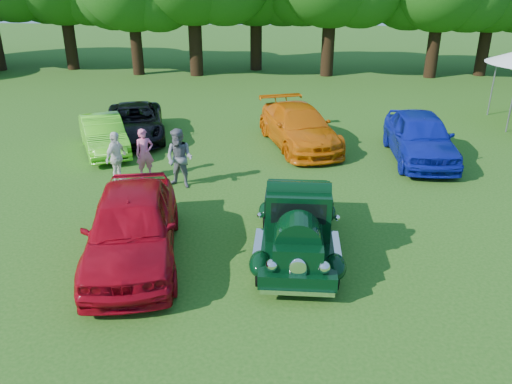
# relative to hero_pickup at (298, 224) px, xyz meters

# --- Properties ---
(ground) EXTENTS (120.00, 120.00, 0.00)m
(ground) POSITION_rel_hero_pickup_xyz_m (-1.81, -0.23, -0.75)
(ground) COLOR #1F5112
(ground) RESTS_ON ground
(hero_pickup) EXTENTS (2.05, 4.41, 1.72)m
(hero_pickup) POSITION_rel_hero_pickup_xyz_m (0.00, 0.00, 0.00)
(hero_pickup) COLOR black
(hero_pickup) RESTS_ON ground
(red_convertible) EXTENTS (3.03, 5.33, 1.71)m
(red_convertible) POSITION_rel_hero_pickup_xyz_m (-3.79, -0.61, 0.11)
(red_convertible) COLOR #9D0614
(red_convertible) RESTS_ON ground
(back_car_lime) EXTENTS (3.11, 4.23, 1.33)m
(back_car_lime) POSITION_rel_hero_pickup_xyz_m (-7.22, 6.93, -0.08)
(back_car_lime) COLOR #50D21C
(back_car_lime) RESTS_ON ground
(back_car_black) EXTENTS (3.53, 5.27, 1.34)m
(back_car_black) POSITION_rel_hero_pickup_xyz_m (-6.54, 8.69, -0.07)
(back_car_black) COLOR black
(back_car_black) RESTS_ON ground
(back_car_orange) EXTENTS (3.73, 5.69, 1.53)m
(back_car_orange) POSITION_rel_hero_pickup_xyz_m (0.07, 8.17, 0.02)
(back_car_orange) COLOR #D66107
(back_car_orange) RESTS_ON ground
(back_car_blue) EXTENTS (2.03, 4.98, 1.69)m
(back_car_blue) POSITION_rel_hero_pickup_xyz_m (4.38, 6.96, 0.10)
(back_car_blue) COLOR #0E199D
(back_car_blue) RESTS_ON ground
(spectator_pink) EXTENTS (0.70, 0.62, 1.62)m
(spectator_pink) POSITION_rel_hero_pickup_xyz_m (-4.95, 4.53, 0.06)
(spectator_pink) COLOR #E65E8E
(spectator_pink) RESTS_ON ground
(spectator_grey) EXTENTS (1.07, 0.94, 1.87)m
(spectator_grey) POSITION_rel_hero_pickup_xyz_m (-3.63, 3.76, 0.19)
(spectator_grey) COLOR slate
(spectator_grey) RESTS_ON ground
(spectator_white) EXTENTS (0.66, 1.06, 1.69)m
(spectator_white) POSITION_rel_hero_pickup_xyz_m (-5.70, 3.94, 0.10)
(spectator_white) COLOR white
(spectator_white) RESTS_ON ground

